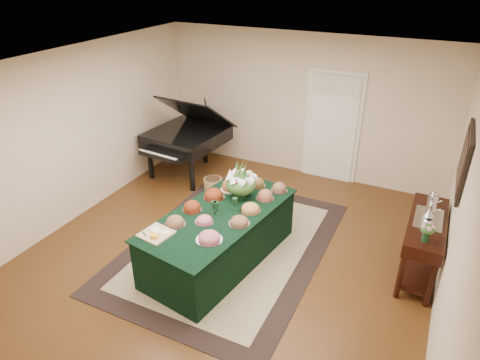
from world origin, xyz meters
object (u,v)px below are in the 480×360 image
at_px(buffet_table, 220,237).
at_px(mahogany_sideboard, 425,233).
at_px(floral_centerpiece, 241,181).
at_px(grand_piano, 187,137).

bearing_deg(buffet_table, mahogany_sideboard, 19.43).
xyz_separation_m(buffet_table, mahogany_sideboard, (2.55, 0.90, 0.28)).
bearing_deg(floral_centerpiece, mahogany_sideboard, 8.90).
bearing_deg(buffet_table, floral_centerpiece, 81.72).
height_order(floral_centerpiece, mahogany_sideboard, floral_centerpiece).
relative_size(floral_centerpiece, grand_piano, 0.27).
bearing_deg(floral_centerpiece, buffet_table, -98.28).
distance_m(buffet_table, grand_piano, 2.87).
xyz_separation_m(floral_centerpiece, mahogany_sideboard, (2.48, 0.39, -0.37)).
distance_m(grand_piano, mahogany_sideboard, 4.60).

